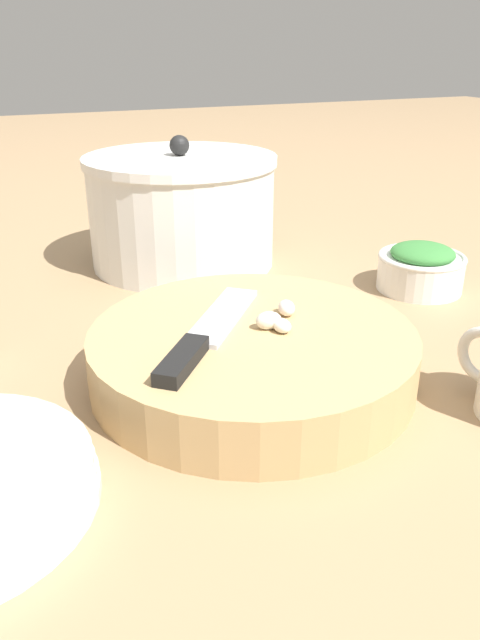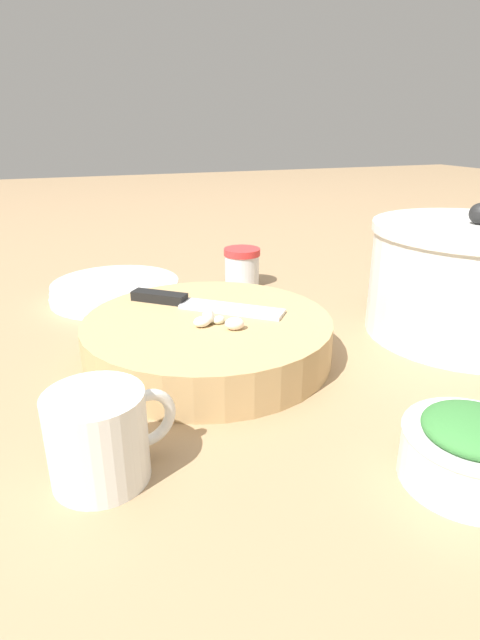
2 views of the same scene
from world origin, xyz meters
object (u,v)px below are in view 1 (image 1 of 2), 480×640
(garlic_cloves, at_px, (277,317))
(herb_bowl, at_px, (421,267))
(cutting_board, at_px, (252,355))
(stock_pot, at_px, (182,210))
(chef_knife, at_px, (204,335))

(garlic_cloves, distance_m, herb_bowl, 0.31)
(cutting_board, xyz_separation_m, herb_bowl, (0.31, 0.13, 0.00))
(cutting_board, bearing_deg, herb_bowl, 23.45)
(garlic_cloves, height_order, stock_pot, stock_pot)
(chef_knife, distance_m, stock_pot, 0.38)
(herb_bowl, bearing_deg, garlic_cloves, -154.91)
(cutting_board, bearing_deg, garlic_cloves, 4.81)
(chef_knife, height_order, stock_pot, stock_pot)
(cutting_board, height_order, stock_pot, stock_pot)
(chef_knife, bearing_deg, herb_bowl, 60.68)
(cutting_board, xyz_separation_m, garlic_cloves, (0.03, 0.00, 0.03))
(chef_knife, relative_size, stock_pot, 0.67)
(chef_knife, height_order, herb_bowl, chef_knife)
(cutting_board, relative_size, stock_pot, 1.15)
(herb_bowl, height_order, stock_pot, stock_pot)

